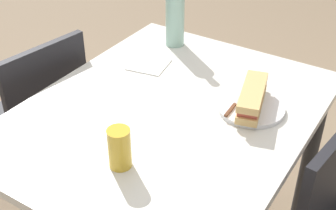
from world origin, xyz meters
The scene contains 8 objects.
dining_table centered at (0.00, 0.00, 0.66)m, with size 1.12×0.89×0.77m.
chair_far centered at (-0.01, 0.64, 0.50)m, with size 0.45×0.45×0.87m.
plate_near centered at (0.15, -0.23, 0.78)m, with size 0.22×0.22×0.01m, color white.
baguette_sandwich_near centered at (0.15, -0.23, 0.82)m, with size 0.25×0.13×0.07m.
knife_near centered at (0.12, -0.18, 0.79)m, with size 0.18×0.02×0.01m.
water_bottle centered at (0.43, 0.24, 0.90)m, with size 0.08×0.08×0.30m.
beer_glass centered at (-0.30, -0.03, 0.83)m, with size 0.07×0.07×0.12m, color gold.
paper_napkin centered at (0.22, 0.23, 0.78)m, with size 0.14×0.14×0.00m, color white.
Camera 1 is at (-1.07, -0.68, 1.64)m, focal length 49.19 mm.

